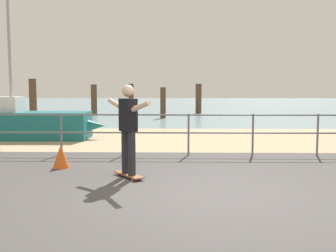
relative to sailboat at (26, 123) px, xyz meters
The scene contains 13 objects.
ground_plane 9.44m from the sailboat, 54.51° to the right, with size 24.00×10.00×0.04m, color #474444.
beach_strip 5.51m from the sailboat, ahead, with size 24.00×6.00×0.04m, color tan.
sea_surface 28.85m from the sailboat, 79.06° to the left, with size 72.00×50.00×0.04m, color #75939E.
railing_fence 4.78m from the sailboat, 40.12° to the right, with size 12.70×0.05×1.05m.
sailboat is the anchor object (origin of this frame).
skateboard 6.87m from the sailboat, 53.80° to the right, with size 0.64×0.76×0.08m.
skateboarder 6.87m from the sailboat, 53.80° to the right, with size 0.94×1.21×1.65m.
groyne_post_0 7.76m from the sailboat, 108.60° to the left, with size 0.37×0.37×2.16m, color #513826.
groyne_post_1 11.80m from the sailboat, 91.23° to the left, with size 0.37×0.37×1.91m, color #513826.
groyne_post_2 13.00m from the sailboat, 81.32° to the left, with size 0.33×0.33×1.97m, color #513826.
groyne_post_3 10.10m from the sailboat, 65.55° to the left, with size 0.31×0.31×1.73m, color #513826.
groyne_post_4 14.77m from the sailboat, 64.34° to the left, with size 0.39×0.39×1.97m, color #513826.
traffic_cone 5.33m from the sailboat, 61.59° to the right, with size 0.36×0.36×0.50m, color #E55919.
Camera 1 is at (-0.54, -5.97, 1.67)m, focal length 41.74 mm.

